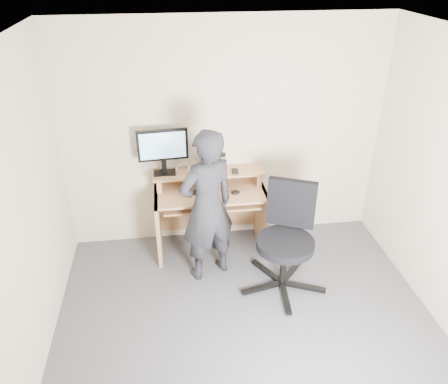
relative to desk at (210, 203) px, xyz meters
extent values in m
plane|color=#515156|center=(0.20, -1.53, -0.55)|extent=(3.50, 3.50, 0.00)
cube|color=#C3B49B|center=(0.20, 0.22, 0.70)|extent=(3.50, 0.02, 2.50)
cube|color=white|center=(0.20, -1.53, 1.95)|extent=(3.50, 3.50, 0.02)
cube|color=tan|center=(-0.58, -0.08, -0.17)|extent=(0.04, 0.60, 0.75)
cube|color=tan|center=(0.58, -0.08, -0.17)|extent=(0.04, 0.60, 0.75)
cube|color=tan|center=(0.00, -0.08, 0.19)|extent=(1.20, 0.60, 0.03)
cube|color=tan|center=(0.00, -0.16, 0.09)|extent=(1.02, 0.38, 0.02)
cube|color=tan|center=(-0.54, 0.07, 0.28)|extent=(0.05, 0.28, 0.15)
cube|color=tan|center=(0.54, 0.07, 0.28)|extent=(0.05, 0.28, 0.15)
cube|color=tan|center=(0.00, 0.07, 0.35)|extent=(1.20, 0.30, 0.02)
cube|color=tan|center=(0.00, 0.21, -0.12)|extent=(1.20, 0.03, 0.65)
cube|color=black|center=(-0.47, 0.09, 0.37)|extent=(0.23, 0.15, 0.02)
cube|color=black|center=(-0.47, 0.11, 0.45)|extent=(0.05, 0.04, 0.15)
cube|color=black|center=(-0.47, 0.08, 0.70)|extent=(0.53, 0.08, 0.34)
cube|color=#90CBF9|center=(-0.47, 0.06, 0.70)|extent=(0.47, 0.04, 0.29)
cube|color=black|center=(-0.03, 0.12, 0.46)|extent=(0.11, 0.15, 0.20)
cylinder|color=silver|center=(0.15, 0.07, 0.45)|extent=(0.10, 0.10, 0.18)
cube|color=black|center=(0.28, 0.02, 0.37)|extent=(0.08, 0.14, 0.01)
cube|color=black|center=(-0.12, 0.00, 0.38)|extent=(0.05, 0.04, 0.03)
torus|color=silver|center=(-0.27, 0.16, 0.37)|extent=(0.16, 0.16, 0.06)
cube|color=black|center=(-0.11, -0.17, 0.12)|extent=(0.48, 0.26, 0.03)
ellipsoid|color=black|center=(0.26, -0.18, 0.22)|extent=(0.11, 0.09, 0.04)
cube|color=black|center=(0.85, -0.93, -0.50)|extent=(0.42, 0.22, 0.03)
cube|color=black|center=(0.79, -0.67, -0.50)|extent=(0.33, 0.36, 0.03)
cube|color=black|center=(0.53, -0.64, -0.50)|extent=(0.26, 0.40, 0.03)
cube|color=black|center=(0.42, -0.88, -0.50)|extent=(0.43, 0.15, 0.03)
cube|color=black|center=(0.62, -1.06, -0.50)|extent=(0.10, 0.43, 0.03)
cylinder|color=black|center=(0.64, -0.84, -0.27)|extent=(0.07, 0.07, 0.45)
cylinder|color=black|center=(0.64, -0.84, -0.02)|extent=(0.56, 0.56, 0.08)
cube|color=black|center=(0.74, -0.61, 0.30)|extent=(0.46, 0.25, 0.51)
imported|color=black|center=(-0.08, -0.51, 0.26)|extent=(0.70, 0.59, 1.62)
camera|label=1|loc=(-0.41, -4.15, 2.49)|focal=35.00mm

